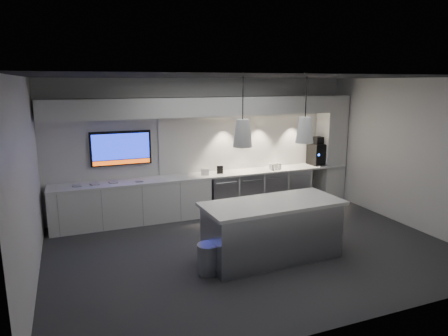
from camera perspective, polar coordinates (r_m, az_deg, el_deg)
name	(u,v)px	position (r m, az deg, el deg)	size (l,w,h in m)	color
floor	(252,249)	(7.29, 4.09, -11.43)	(7.00, 7.00, 0.00)	#2F2F32
ceiling	(255,77)	(6.68, 4.49, 12.88)	(7.00, 7.00, 0.00)	black
wall_back	(206,145)	(9.10, -2.58, 3.23)	(7.00, 7.00, 0.00)	silver
wall_front	(349,209)	(4.78, 17.48, -5.63)	(7.00, 7.00, 0.00)	silver
wall_left	(27,186)	(6.20, -26.32, -2.31)	(7.00, 7.00, 0.00)	silver
wall_right	(410,153)	(8.90, 25.02, 1.89)	(7.00, 7.00, 0.00)	silver
back_counter	(211,175)	(8.92, -1.86, -1.01)	(6.80, 0.65, 0.04)	white
left_base_cabinets	(133,203)	(8.63, -12.89, -4.87)	(3.30, 0.63, 0.86)	silver
fridge_unit_a	(221,193)	(9.12, -0.36, -3.66)	(0.60, 0.61, 0.85)	#9B9DA4
fridge_unit_b	(247,191)	(9.36, 3.24, -3.27)	(0.60, 0.61, 0.85)	#9B9DA4
fridge_unit_c	(270,188)	(9.63, 6.65, -2.88)	(0.60, 0.61, 0.85)	#9B9DA4
fridge_unit_d	(293,186)	(9.94, 9.86, -2.51)	(0.60, 0.61, 0.85)	#9B9DA4
backsplash	(254,141)	(9.53, 4.30, 3.92)	(4.60, 0.03, 1.30)	silver
soffit	(210,106)	(8.72, -1.99, 8.79)	(6.90, 0.60, 0.40)	silver
column	(331,148)	(10.36, 14.98, 2.81)	(0.55, 0.55, 2.60)	silver
wall_tv	(121,148)	(8.62, -14.51, 2.75)	(1.25, 0.07, 0.72)	black
island	(272,230)	(6.77, 6.87, -8.81)	(2.37, 1.10, 0.99)	#9B9DA4
bin	(208,259)	(6.33, -2.30, -12.84)	(0.34, 0.34, 0.48)	#9B9DA4
coffee_machine	(318,153)	(10.17, 13.24, 2.06)	(0.39, 0.56, 0.69)	black
sign_black	(220,170)	(8.94, -0.59, -0.26)	(0.14, 0.02, 0.18)	black
sign_white	(205,172)	(8.80, -2.72, -0.60)	(0.18, 0.02, 0.14)	white
cup_cluster	(275,167)	(9.44, 7.30, 0.21)	(0.27, 0.17, 0.15)	white
tray_a	(77,186)	(8.38, -20.30, -2.42)	(0.16, 0.16, 0.03)	#999999
tray_b	(95,184)	(8.41, -18.01, -2.20)	(0.16, 0.16, 0.03)	#999999
tray_c	(113,182)	(8.45, -15.56, -1.97)	(0.16, 0.16, 0.03)	#999999
tray_d	(139,181)	(8.43, -12.05, -1.83)	(0.16, 0.16, 0.03)	#999999
pendant_left	(243,133)	(6.13, 2.67, 5.02)	(0.30, 0.30, 1.12)	silver
pendant_right	(305,130)	(6.66, 11.46, 5.37)	(0.30, 0.30, 1.12)	silver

